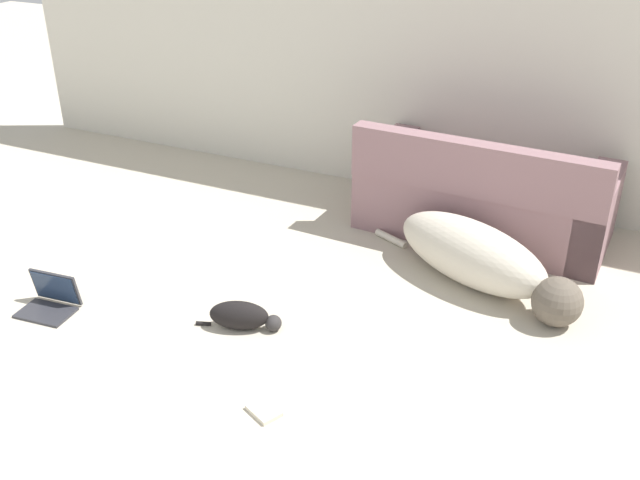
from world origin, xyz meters
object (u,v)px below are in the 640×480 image
(book_cream, at_px, (264,411))
(cat, at_px, (242,316))
(dog, at_px, (480,258))
(laptop_open, at_px, (51,298))
(couch, at_px, (483,199))

(book_cream, bearing_deg, cat, 128.84)
(dog, distance_m, laptop_open, 2.67)
(couch, xyz_separation_m, laptop_open, (-2.11, -2.11, -0.20))
(dog, xyz_separation_m, cat, (-1.12, -1.06, -0.11))
(couch, height_order, laptop_open, couch)
(dog, relative_size, book_cream, 7.81)
(dog, bearing_deg, couch, 127.20)
(cat, bearing_deg, dog, 24.97)
(book_cream, bearing_deg, couch, 78.50)
(cat, xyz_separation_m, book_cream, (0.47, -0.58, -0.07))
(couch, relative_size, dog, 1.14)
(couch, relative_size, book_cream, 8.94)
(cat, distance_m, book_cream, 0.75)
(laptop_open, height_order, book_cream, laptop_open)
(laptop_open, bearing_deg, couch, 39.44)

